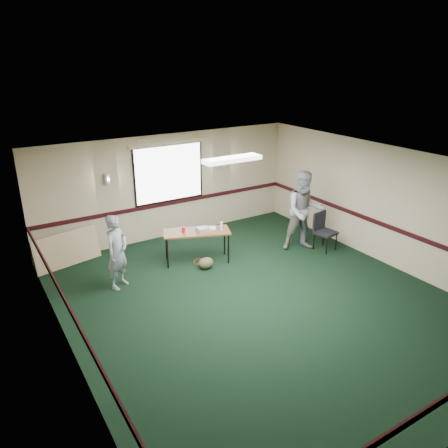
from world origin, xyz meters
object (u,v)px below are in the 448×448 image
folding_table (197,233)px  conference_chair (323,228)px  person_left (117,252)px  person_right (304,211)px  projector (203,229)px

folding_table → conference_chair: 3.15m
person_left → person_right: bearing=-41.9°
folding_table → projector: size_ratio=5.94×
person_left → person_right: person_right is taller
folding_table → person_right: 2.68m
conference_chair → person_right: bearing=137.5°
projector → conference_chair: 3.01m
conference_chair → person_right: size_ratio=0.47×
folding_table → conference_chair: conference_chair is taller
projector → person_right: size_ratio=0.14×
person_right → projector: bearing=-171.4°
conference_chair → person_right: person_right is taller
person_left → conference_chair: bearing=-44.4°
person_right → conference_chair: bearing=-9.2°
folding_table → person_right: size_ratio=0.82×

